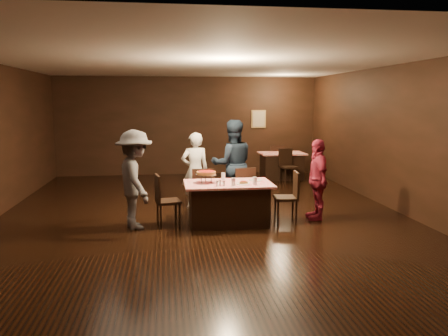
{
  "coord_description": "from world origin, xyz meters",
  "views": [
    {
      "loc": [
        -0.7,
        -8.55,
        2.25
      ],
      "look_at": [
        0.38,
        -0.44,
        1.0
      ],
      "focal_mm": 35.0,
      "sensor_mm": 36.0,
      "label": 1
    }
  ],
  "objects_px": {
    "pizza_stand": "(206,173)",
    "glass_front_right": "(255,181)",
    "chair_far_right": "(242,190)",
    "chair_end_left": "(168,200)",
    "chair_end_right": "(286,197)",
    "plate_empty": "(256,180)",
    "glass_back": "(223,176)",
    "diner_red_shirt": "(317,179)",
    "diner_navy_hoodie": "(232,164)",
    "glass_front_left": "(233,182)",
    "diner_white_jacket": "(195,171)",
    "chair_far_left": "(203,191)",
    "chair_back_near": "(288,166)",
    "back_table": "(282,166)",
    "diner_grey_knit": "(135,179)",
    "chair_back_far": "(277,160)",
    "main_table": "(228,203)"
  },
  "relations": [
    {
      "from": "pizza_stand",
      "to": "glass_front_right",
      "type": "distance_m",
      "value": 0.91
    },
    {
      "from": "chair_far_right",
      "to": "chair_end_left",
      "type": "xyz_separation_m",
      "value": [
        -1.5,
        -0.75,
        0.0
      ]
    },
    {
      "from": "chair_end_right",
      "to": "plate_empty",
      "type": "xyz_separation_m",
      "value": [
        -0.55,
        0.15,
        0.3
      ]
    },
    {
      "from": "chair_far_right",
      "to": "glass_back",
      "type": "height_order",
      "value": "chair_far_right"
    },
    {
      "from": "diner_red_shirt",
      "to": "glass_back",
      "type": "xyz_separation_m",
      "value": [
        -1.79,
        0.21,
        0.07
      ]
    },
    {
      "from": "diner_navy_hoodie",
      "to": "glass_front_left",
      "type": "bearing_deg",
      "value": 79.62
    },
    {
      "from": "diner_white_jacket",
      "to": "plate_empty",
      "type": "bearing_deg",
      "value": 126.51
    },
    {
      "from": "chair_far_left",
      "to": "glass_back",
      "type": "relative_size",
      "value": 6.79
    },
    {
      "from": "chair_far_left",
      "to": "chair_back_near",
      "type": "relative_size",
      "value": 1.0
    },
    {
      "from": "chair_far_left",
      "to": "back_table",
      "type": "bearing_deg",
      "value": -119.6
    },
    {
      "from": "diner_navy_hoodie",
      "to": "pizza_stand",
      "type": "bearing_deg",
      "value": 57.81
    },
    {
      "from": "chair_far_right",
      "to": "diner_grey_knit",
      "type": "height_order",
      "value": "diner_grey_knit"
    },
    {
      "from": "chair_end_right",
      "to": "chair_back_far",
      "type": "relative_size",
      "value": 1.0
    },
    {
      "from": "main_table",
      "to": "glass_back",
      "type": "relative_size",
      "value": 11.43
    },
    {
      "from": "main_table",
      "to": "glass_front_right",
      "type": "distance_m",
      "value": 0.69
    },
    {
      "from": "chair_far_left",
      "to": "pizza_stand",
      "type": "xyz_separation_m",
      "value": [
        -0.0,
        -0.7,
        0.48
      ]
    },
    {
      "from": "chair_end_left",
      "to": "glass_back",
      "type": "xyz_separation_m",
      "value": [
        1.05,
        0.3,
        0.37
      ]
    },
    {
      "from": "chair_far_left",
      "to": "chair_end_right",
      "type": "height_order",
      "value": "same"
    },
    {
      "from": "chair_end_right",
      "to": "diner_grey_knit",
      "type": "xyz_separation_m",
      "value": [
        -2.78,
        -0.06,
        0.41
      ]
    },
    {
      "from": "chair_back_near",
      "to": "main_table",
      "type": "bearing_deg",
      "value": -131.32
    },
    {
      "from": "chair_end_left",
      "to": "chair_back_near",
      "type": "bearing_deg",
      "value": -51.49
    },
    {
      "from": "chair_far_right",
      "to": "glass_back",
      "type": "relative_size",
      "value": 6.79
    },
    {
      "from": "chair_end_left",
      "to": "glass_front_left",
      "type": "height_order",
      "value": "chair_end_left"
    },
    {
      "from": "glass_front_right",
      "to": "diner_grey_knit",
      "type": "bearing_deg",
      "value": 174.85
    },
    {
      "from": "glass_front_left",
      "to": "glass_front_right",
      "type": "relative_size",
      "value": 1.0
    },
    {
      "from": "plate_empty",
      "to": "diner_grey_knit",
      "type": "bearing_deg",
      "value": -174.65
    },
    {
      "from": "chair_back_far",
      "to": "pizza_stand",
      "type": "xyz_separation_m",
      "value": [
        -2.63,
        -5.04,
        0.48
      ]
    },
    {
      "from": "diner_white_jacket",
      "to": "glass_front_left",
      "type": "bearing_deg",
      "value": 103.06
    },
    {
      "from": "chair_back_far",
      "to": "glass_front_left",
      "type": "distance_m",
      "value": 5.83
    },
    {
      "from": "main_table",
      "to": "back_table",
      "type": "relative_size",
      "value": 1.23
    },
    {
      "from": "diner_red_shirt",
      "to": "diner_navy_hoodie",
      "type": "bearing_deg",
      "value": -122.81
    },
    {
      "from": "diner_navy_hoodie",
      "to": "pizza_stand",
      "type": "relative_size",
      "value": 4.93
    },
    {
      "from": "chair_far_left",
      "to": "glass_front_right",
      "type": "xyz_separation_m",
      "value": [
        0.85,
        -1.0,
        0.37
      ]
    },
    {
      "from": "chair_end_left",
      "to": "glass_front_right",
      "type": "distance_m",
      "value": 1.61
    },
    {
      "from": "chair_end_right",
      "to": "diner_grey_knit",
      "type": "height_order",
      "value": "diner_grey_knit"
    },
    {
      "from": "chair_far_right",
      "to": "glass_back",
      "type": "xyz_separation_m",
      "value": [
        -0.45,
        -0.45,
        0.37
      ]
    },
    {
      "from": "pizza_stand",
      "to": "glass_front_left",
      "type": "xyz_separation_m",
      "value": [
        0.45,
        -0.35,
        -0.11
      ]
    },
    {
      "from": "chair_back_far",
      "to": "glass_front_right",
      "type": "xyz_separation_m",
      "value": [
        -1.78,
        -5.34,
        0.37
      ]
    },
    {
      "from": "diner_white_jacket",
      "to": "diner_grey_knit",
      "type": "height_order",
      "value": "diner_grey_knit"
    },
    {
      "from": "chair_end_right",
      "to": "diner_white_jacket",
      "type": "relative_size",
      "value": 0.59
    },
    {
      "from": "diner_navy_hoodie",
      "to": "plate_empty",
      "type": "height_order",
      "value": "diner_navy_hoodie"
    },
    {
      "from": "chair_far_left",
      "to": "chair_back_near",
      "type": "xyz_separation_m",
      "value": [
        2.63,
        3.04,
        0.0
      ]
    },
    {
      "from": "main_table",
      "to": "diner_white_jacket",
      "type": "height_order",
      "value": "diner_white_jacket"
    },
    {
      "from": "chair_end_right",
      "to": "diner_white_jacket",
      "type": "bearing_deg",
      "value": -123.2
    },
    {
      "from": "diner_white_jacket",
      "to": "diner_red_shirt",
      "type": "distance_m",
      "value": 2.56
    },
    {
      "from": "chair_far_right",
      "to": "chair_far_left",
      "type": "bearing_deg",
      "value": -9.14
    },
    {
      "from": "main_table",
      "to": "chair_far_left",
      "type": "xyz_separation_m",
      "value": [
        -0.4,
        0.75,
        0.09
      ]
    },
    {
      "from": "glass_front_right",
      "to": "chair_far_right",
      "type": "bearing_deg",
      "value": 92.86
    },
    {
      "from": "chair_far_left",
      "to": "diner_white_jacket",
      "type": "height_order",
      "value": "diner_white_jacket"
    },
    {
      "from": "diner_white_jacket",
      "to": "diner_navy_hoodie",
      "type": "height_order",
      "value": "diner_navy_hoodie"
    }
  ]
}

